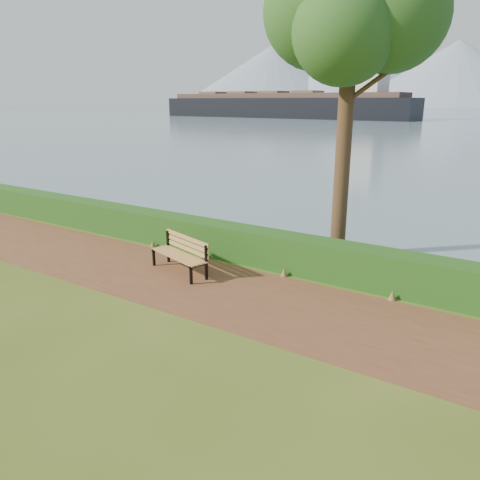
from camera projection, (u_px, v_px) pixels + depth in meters
The scene contains 6 objects.
ground at pixel (190, 288), 11.85m from camera, with size 140.00×140.00×0.00m, color #3C4F16.
path at pixel (198, 284), 12.09m from camera, with size 40.00×3.40×0.01m, color #54311C.
hedge at pixel (245, 244), 13.80m from camera, with size 32.00×0.85×1.00m, color #194112.
bench at pixel (182, 252), 12.85m from camera, with size 2.09×1.13×1.01m.
tree at pixel (352, 0), 12.27m from camera, with size 4.97×4.14×9.56m.
cargo_ship at pixel (290, 105), 123.61m from camera, with size 71.49×13.62×21.60m.
Camera 1 is at (7.06, -8.54, 4.58)m, focal length 35.00 mm.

